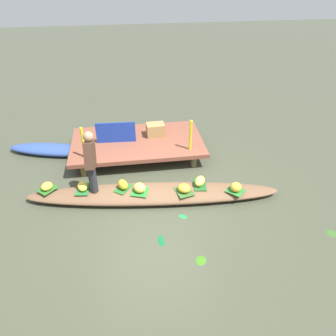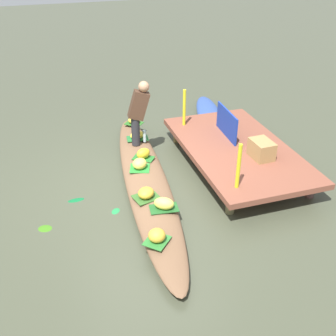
{
  "view_description": "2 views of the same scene",
  "coord_description": "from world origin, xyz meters",
  "px_view_note": "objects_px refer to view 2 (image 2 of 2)",
  "views": [
    {
      "loc": [
        -0.43,
        -5.03,
        4.18
      ],
      "look_at": [
        0.36,
        0.39,
        0.46
      ],
      "focal_mm": 33.56,
      "sensor_mm": 36.0,
      "label": 1
    },
    {
      "loc": [
        5.71,
        -1.44,
        3.87
      ],
      "look_at": [
        0.36,
        0.27,
        0.55
      ],
      "focal_mm": 43.97,
      "sensor_mm": 36.0,
      "label": 2
    }
  ],
  "objects_px": {
    "vendor_boat": "(146,182)",
    "banana_bunch_3": "(146,193)",
    "banana_bunch_1": "(134,120)",
    "banana_bunch_5": "(157,235)",
    "banana_bunch_0": "(164,203)",
    "produce_crate": "(262,149)",
    "moored_boat": "(210,116)",
    "banana_bunch_6": "(143,153)",
    "banana_bunch_2": "(137,135)",
    "water_bottle": "(145,136)",
    "market_banner": "(227,123)",
    "vendor_person": "(139,110)",
    "banana_bunch_4": "(140,164)"
  },
  "relations": [
    {
      "from": "vendor_boat",
      "to": "banana_bunch_3",
      "type": "distance_m",
      "value": 0.66
    },
    {
      "from": "banana_bunch_1",
      "to": "banana_bunch_5",
      "type": "distance_m",
      "value": 3.82
    },
    {
      "from": "banana_bunch_0",
      "to": "produce_crate",
      "type": "bearing_deg",
      "value": 109.43
    },
    {
      "from": "moored_boat",
      "to": "banana_bunch_1",
      "type": "bearing_deg",
      "value": -71.33
    },
    {
      "from": "banana_bunch_5",
      "to": "banana_bunch_6",
      "type": "relative_size",
      "value": 0.88
    },
    {
      "from": "produce_crate",
      "to": "banana_bunch_2",
      "type": "bearing_deg",
      "value": -133.53
    },
    {
      "from": "vendor_boat",
      "to": "banana_bunch_5",
      "type": "xyz_separation_m",
      "value": [
        1.64,
        -0.29,
        0.21
      ]
    },
    {
      "from": "banana_bunch_2",
      "to": "water_bottle",
      "type": "distance_m",
      "value": 0.2
    },
    {
      "from": "moored_boat",
      "to": "banana_bunch_0",
      "type": "distance_m",
      "value": 3.87
    },
    {
      "from": "vendor_boat",
      "to": "banana_bunch_0",
      "type": "distance_m",
      "value": 0.99
    },
    {
      "from": "banana_bunch_6",
      "to": "produce_crate",
      "type": "relative_size",
      "value": 0.6
    },
    {
      "from": "banana_bunch_2",
      "to": "banana_bunch_3",
      "type": "relative_size",
      "value": 1.1
    },
    {
      "from": "banana_bunch_0",
      "to": "market_banner",
      "type": "relative_size",
      "value": 0.32
    },
    {
      "from": "banana_bunch_6",
      "to": "vendor_person",
      "type": "bearing_deg",
      "value": 172.09
    },
    {
      "from": "banana_bunch_0",
      "to": "banana_bunch_2",
      "type": "distance_m",
      "value": 2.39
    },
    {
      "from": "banana_bunch_0",
      "to": "banana_bunch_1",
      "type": "height_order",
      "value": "banana_bunch_0"
    },
    {
      "from": "banana_bunch_0",
      "to": "banana_bunch_1",
      "type": "bearing_deg",
      "value": 174.48
    },
    {
      "from": "banana_bunch_4",
      "to": "market_banner",
      "type": "xyz_separation_m",
      "value": [
        -0.43,
        1.81,
        0.33
      ]
    },
    {
      "from": "vendor_boat",
      "to": "banana_bunch_1",
      "type": "bearing_deg",
      "value": 177.59
    },
    {
      "from": "banana_bunch_1",
      "to": "water_bottle",
      "type": "height_order",
      "value": "water_bottle"
    },
    {
      "from": "banana_bunch_3",
      "to": "vendor_boat",
      "type": "bearing_deg",
      "value": 164.91
    },
    {
      "from": "banana_bunch_0",
      "to": "banana_bunch_2",
      "type": "height_order",
      "value": "banana_bunch_0"
    },
    {
      "from": "banana_bunch_4",
      "to": "banana_bunch_6",
      "type": "height_order",
      "value": "banana_bunch_6"
    },
    {
      "from": "banana_bunch_6",
      "to": "market_banner",
      "type": "height_order",
      "value": "market_banner"
    },
    {
      "from": "banana_bunch_0",
      "to": "vendor_person",
      "type": "bearing_deg",
      "value": 175.19
    },
    {
      "from": "banana_bunch_0",
      "to": "water_bottle",
      "type": "distance_m",
      "value": 2.23
    },
    {
      "from": "produce_crate",
      "to": "vendor_person",
      "type": "bearing_deg",
      "value": -128.9
    },
    {
      "from": "banana_bunch_2",
      "to": "produce_crate",
      "type": "distance_m",
      "value": 2.46
    },
    {
      "from": "moored_boat",
      "to": "banana_bunch_5",
      "type": "relative_size",
      "value": 10.15
    },
    {
      "from": "banana_bunch_0",
      "to": "banana_bunch_1",
      "type": "xyz_separation_m",
      "value": [
        -3.1,
        0.3,
        -0.02
      ]
    },
    {
      "from": "banana_bunch_5",
      "to": "vendor_person",
      "type": "xyz_separation_m",
      "value": [
        -2.81,
        0.49,
        0.61
      ]
    },
    {
      "from": "vendor_boat",
      "to": "banana_bunch_5",
      "type": "bearing_deg",
      "value": -4.24
    },
    {
      "from": "vendor_boat",
      "to": "banana_bunch_4",
      "type": "height_order",
      "value": "banana_bunch_4"
    },
    {
      "from": "banana_bunch_2",
      "to": "vendor_person",
      "type": "height_order",
      "value": "vendor_person"
    },
    {
      "from": "banana_bunch_4",
      "to": "vendor_person",
      "type": "relative_size",
      "value": 0.21
    },
    {
      "from": "vendor_boat",
      "to": "moored_boat",
      "type": "bearing_deg",
      "value": 142.96
    },
    {
      "from": "vendor_boat",
      "to": "market_banner",
      "type": "xyz_separation_m",
      "value": [
        -0.7,
        1.77,
        0.54
      ]
    },
    {
      "from": "moored_boat",
      "to": "banana_bunch_1",
      "type": "height_order",
      "value": "banana_bunch_1"
    },
    {
      "from": "water_bottle",
      "to": "banana_bunch_1",
      "type": "bearing_deg",
      "value": 179.77
    },
    {
      "from": "vendor_person",
      "to": "produce_crate",
      "type": "height_order",
      "value": "vendor_person"
    },
    {
      "from": "banana_bunch_4",
      "to": "vendor_boat",
      "type": "bearing_deg",
      "value": 8.11
    },
    {
      "from": "vendor_boat",
      "to": "vendor_person",
      "type": "xyz_separation_m",
      "value": [
        -1.17,
        0.19,
        0.82
      ]
    },
    {
      "from": "banana_bunch_1",
      "to": "banana_bunch_4",
      "type": "xyz_separation_m",
      "value": [
        1.86,
        -0.35,
        0.02
      ]
    },
    {
      "from": "moored_boat",
      "to": "vendor_person",
      "type": "height_order",
      "value": "vendor_person"
    },
    {
      "from": "banana_bunch_0",
      "to": "market_banner",
      "type": "distance_m",
      "value": 2.45
    },
    {
      "from": "moored_boat",
      "to": "banana_bunch_2",
      "type": "bearing_deg",
      "value": -51.56
    },
    {
      "from": "market_banner",
      "to": "banana_bunch_2",
      "type": "bearing_deg",
      "value": -111.47
    },
    {
      "from": "banana_bunch_3",
      "to": "market_banner",
      "type": "distance_m",
      "value": 2.36
    },
    {
      "from": "vendor_boat",
      "to": "moored_boat",
      "type": "xyz_separation_m",
      "value": [
        -2.27,
        2.12,
        -0.0
      ]
    },
    {
      "from": "banana_bunch_1",
      "to": "banana_bunch_6",
      "type": "bearing_deg",
      "value": -7.39
    }
  ]
}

